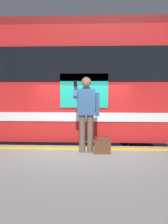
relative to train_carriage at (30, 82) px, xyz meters
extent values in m
plane|color=#4C4742|center=(-1.81, 1.83, -2.61)|extent=(25.76, 25.76, 0.00)
cube|color=gray|center=(-1.81, 4.20, -2.13)|extent=(17.18, 4.74, 0.96)
cube|color=yellow|center=(-1.81, 2.13, -1.64)|extent=(16.83, 0.16, 0.01)
cube|color=slate|center=(-1.81, 0.71, -2.53)|extent=(22.33, 0.08, 0.16)
cube|color=slate|center=(-1.81, -0.72, -2.53)|extent=(22.33, 0.08, 0.16)
cube|color=red|center=(0.00, -0.01, -0.10)|extent=(10.53, 2.90, 3.12)
cube|color=maroon|center=(0.00, -0.01, 1.58)|extent=(10.32, 2.67, 0.24)
cube|color=black|center=(0.00, 1.46, 0.44)|extent=(10.01, 0.03, 0.90)
cube|color=silver|center=(0.00, 1.46, -0.96)|extent=(10.01, 0.03, 0.24)
cube|color=#19A58C|center=(-1.84, 1.47, -0.26)|extent=(1.27, 0.02, 0.90)
cylinder|color=black|center=(-3.42, 1.16, -2.03)|extent=(0.84, 0.12, 0.84)
cylinder|color=black|center=(-3.42, -1.17, -2.03)|extent=(0.84, 0.12, 0.84)
cylinder|color=brown|center=(-2.02, 2.38, -1.21)|extent=(0.14, 0.14, 0.87)
cylinder|color=brown|center=(-1.84, 2.38, -1.21)|extent=(0.14, 0.14, 0.87)
cube|color=#2D517F|center=(-1.93, 2.38, -0.49)|extent=(0.40, 0.24, 0.59)
sphere|color=#2D517F|center=(-1.93, 2.22, -0.21)|extent=(0.20, 0.20, 0.20)
sphere|color=#997051|center=(-1.93, 2.38, -0.04)|extent=(0.22, 0.22, 0.22)
cylinder|color=#2D517F|center=(-2.18, 2.38, -0.55)|extent=(0.09, 0.09, 0.53)
cylinder|color=#2D517F|center=(-1.70, 2.46, -0.24)|extent=(0.09, 0.42, 0.33)
cube|color=black|center=(-1.70, 2.56, -0.08)|extent=(0.07, 0.02, 0.15)
cube|color=#59331E|center=(-2.30, 2.47, -1.49)|extent=(0.38, 0.18, 0.31)
torus|color=#59331E|center=(-2.30, 2.47, -1.27)|extent=(0.34, 0.34, 0.02)
camera|label=1|loc=(-2.10, 7.49, -0.13)|focal=36.47mm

